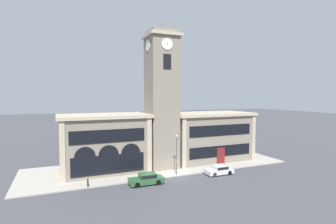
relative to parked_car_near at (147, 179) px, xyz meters
name	(u,v)px	position (x,y,z in m)	size (l,w,h in m)	color
ground_plane	(175,177)	(4.76, 1.42, -0.76)	(300.00, 300.00, 0.00)	#424247
sidewalk_kerb	(160,166)	(4.76, 7.63, -0.68)	(41.72, 12.41, 0.15)	#A39E93
clock_tower	(162,100)	(4.76, 6.64, 10.07)	(5.12, 5.12, 22.77)	gray
town_hall_left_wing	(104,143)	(-4.05, 8.10, 3.62)	(13.29, 8.09, 8.71)	gray
town_hall_right_wing	(209,136)	(14.44, 8.11, 3.52)	(15.05, 8.09, 8.49)	gray
parked_car_near	(147,179)	(0.00, 0.00, 0.00)	(4.53, 1.83, 1.45)	#285633
parked_car_mid	(219,170)	(11.19, 0.00, -0.07)	(4.09, 1.98, 1.32)	silver
street_lamp	(177,149)	(5.10, 1.78, 3.19)	(0.36, 0.36, 5.80)	#4C4C51
bollard	(88,183)	(-7.17, 1.64, -0.09)	(0.18, 0.18, 1.06)	black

